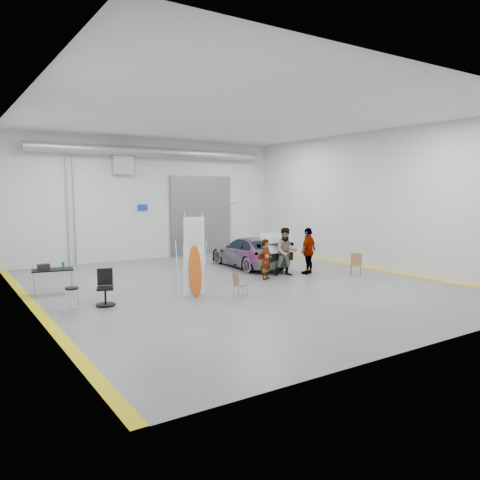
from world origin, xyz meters
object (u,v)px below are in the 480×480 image
person_a (266,259)px  person_b (286,252)px  sedan_car (249,252)px  folding_chair_near (240,290)px  folding_chair_far (356,269)px  surfboard_display (194,263)px  shop_stool (72,301)px  office_chair (104,290)px  work_table (50,270)px  person_c (308,251)px

person_a → person_b: bearing=-21.5°
sedan_car → folding_chair_near: sedan_car is taller
folding_chair_near → folding_chair_far: folding_chair_far is taller
surfboard_display → person_a: bearing=14.4°
person_b → shop_stool: bearing=-147.9°
folding_chair_near → office_chair: office_chair is taller
folding_chair_near → shop_stool: 5.12m
person_a → shop_stool: (-7.56, -1.15, -0.41)m
person_a → shop_stool: person_a is taller
sedan_car → person_a: 3.05m
person_b → office_chair: size_ratio=1.81×
person_a → folding_chair_far: 3.73m
person_a → work_table: 7.76m
shop_stool → folding_chair_far: bearing=-1.3°
sedan_car → folding_chair_near: 6.05m
folding_chair_near → shop_stool: (-5.05, 0.84, 0.13)m
person_c → folding_chair_near: 5.14m
person_c → office_chair: person_c is taller
surfboard_display → folding_chair_far: 7.25m
surfboard_display → office_chair: 2.86m
shop_stool → office_chair: (1.04, 0.45, 0.10)m
office_chair → person_a: bearing=24.3°
sedan_car → office_chair: size_ratio=4.33×
person_c → shop_stool: bearing=-14.8°
office_chair → person_b: bearing=24.8°
person_b → folding_chair_near: size_ratio=2.49×
person_c → shop_stool: 9.81m
person_a → folding_chair_far: bearing=-53.5°
person_b → surfboard_display: bearing=-140.3°
shop_stool → work_table: bearing=89.2°
folding_chair_near → folding_chair_far: bearing=-25.9°
person_a → folding_chair_far: size_ratio=1.74×
person_a → person_c: bearing=-30.6°
folding_chair_near → folding_chair_far: size_ratio=0.87×
folding_chair_near → shop_stool: bearing=138.8°
person_c → folding_chair_far: (1.26, -1.42, -0.68)m
person_c → folding_chair_far: size_ratio=2.12×
person_b → sedan_car: bearing=113.8°
folding_chair_near → person_a: bearing=6.8°
surfboard_display → sedan_car: bearing=36.0°
folding_chair_near → office_chair: bearing=130.5°
folding_chair_near → folding_chair_far: 5.96m
person_c → office_chair: (-8.67, -0.73, -0.49)m
surfboard_display → office_chair: bearing=164.9°
office_chair → folding_chair_far: bearing=14.1°
person_c → surfboard_display: bearing=-9.6°
person_b → office_chair: person_b is taller
person_b → folding_chair_near: person_b is taller
person_a → person_b: 1.17m
surfboard_display → shop_stool: size_ratio=3.67×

